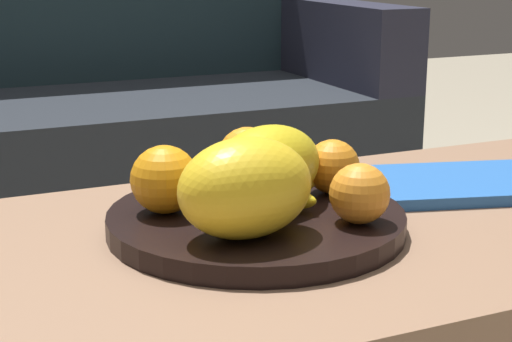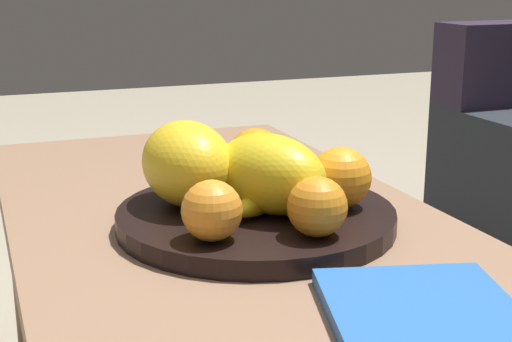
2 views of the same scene
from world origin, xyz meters
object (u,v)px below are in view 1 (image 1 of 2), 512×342
orange_left (165,179)px  banana_bunch (257,184)px  coffee_table (284,268)px  orange_back (332,167)px  melon_large_front (245,188)px  orange_right (360,194)px  orange_front (247,157)px  magazine (457,184)px  fruit_bowl (256,221)px  couch (62,130)px  melon_smaller_beside (267,167)px

orange_left → banana_bunch: (0.11, -0.02, -0.02)m
coffee_table → orange_back: (0.09, 0.05, 0.11)m
banana_bunch → melon_large_front: bearing=-120.0°
melon_large_front → orange_right: melon_large_front is taller
orange_left → orange_front: bearing=25.5°
orange_left → magazine: 0.44m
fruit_bowl → banana_bunch: size_ratio=2.34×
couch → banana_bunch: bearing=-89.4°
melon_large_front → orange_left: 0.13m
orange_right → banana_bunch: bearing=125.6°
orange_left → orange_right: size_ratio=1.17×
coffee_table → couch: size_ratio=0.75×
coffee_table → orange_left: (-0.13, 0.06, 0.11)m
coffee_table → orange_left: bearing=155.2°
orange_front → orange_left: size_ratio=0.97×
melon_smaller_beside → orange_left: 0.12m
fruit_bowl → orange_left: orange_left is taller
orange_right → couch: bearing=93.9°
banana_bunch → fruit_bowl: bearing=-115.5°
orange_right → banana_bunch: size_ratio=0.46×
coffee_table → couch: bearing=91.3°
coffee_table → fruit_bowl: (-0.03, 0.02, 0.06)m
orange_left → orange_back: orange_left is taller
melon_smaller_beside → coffee_table: bearing=-73.3°
couch → melon_smaller_beside: 1.25m
coffee_table → orange_left: size_ratio=15.51×
fruit_bowl → orange_right: bearing=-44.4°
melon_smaller_beside → couch: bearing=90.9°
melon_large_front → orange_left: melon_large_front is taller
fruit_bowl → melon_smaller_beside: (0.02, 0.01, 0.06)m
magazine → coffee_table: bearing=-152.4°
orange_right → orange_back: size_ratio=1.00×
coffee_table → fruit_bowl: 0.07m
couch → orange_right: 1.35m
melon_large_front → orange_right: bearing=-4.7°
melon_large_front → orange_back: (0.17, 0.11, -0.02)m
orange_front → orange_right: bearing=-73.6°
banana_bunch → magazine: bearing=3.8°
orange_right → banana_bunch: (-0.08, 0.11, -0.01)m
melon_smaller_beside → magazine: melon_smaller_beside is taller
coffee_table → orange_back: orange_back is taller
melon_large_front → orange_back: melon_large_front is taller
orange_front → banana_bunch: bearing=-105.9°
coffee_table → melon_large_front: melon_large_front is taller
orange_back → magazine: 0.22m
magazine → banana_bunch: bearing=-160.6°
fruit_bowl → orange_back: bearing=13.4°
orange_front → orange_right: 0.20m
melon_large_front → banana_bunch: 0.12m
melon_smaller_beside → orange_back: melon_smaller_beside is taller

